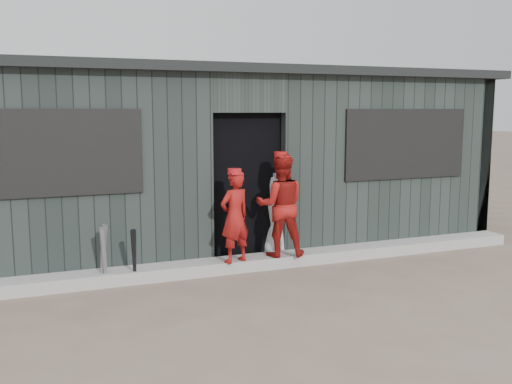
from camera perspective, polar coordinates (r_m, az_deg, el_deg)
name	(u,v)px	position (r m, az deg, el deg)	size (l,w,h in m)	color
ground	(321,314)	(5.90, 6.55, -12.02)	(80.00, 80.00, 0.00)	brown
curb	(255,262)	(7.45, -0.06, -7.03)	(8.00, 0.36, 0.15)	#979692
bat_left	(103,255)	(6.85, -15.04, -6.12)	(0.07, 0.07, 0.75)	gray
bat_mid	(104,257)	(6.80, -14.93, -6.27)	(0.07, 0.07, 0.74)	gray
bat_right	(134,256)	(6.81, -12.09, -6.33)	(0.07, 0.07, 0.72)	black
player_red_left	(235,217)	(7.06, -2.14, -2.49)	(0.42, 0.28, 1.15)	maroon
player_red_right	(280,205)	(7.37, 2.45, -1.32)	(0.65, 0.50, 1.33)	maroon
player_grey_back	(277,217)	(7.84, 2.15, -2.47)	(0.57, 0.37, 1.17)	beige
dugout	(216,159)	(8.81, -4.06, 3.32)	(8.30, 3.30, 2.62)	black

